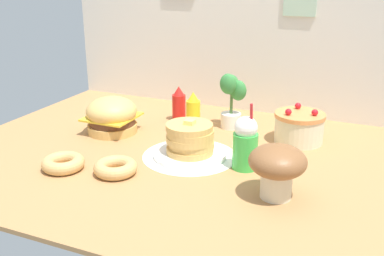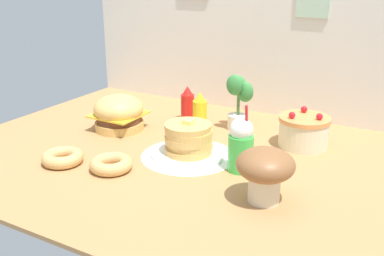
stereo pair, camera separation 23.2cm
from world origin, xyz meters
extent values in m
cube|color=#B27F4C|center=(0.00, 0.00, -0.01)|extent=(2.32, 1.74, 0.02)
cube|color=silver|center=(0.00, 0.87, 0.52)|extent=(2.32, 0.03, 1.04)
cylinder|color=white|center=(0.05, 0.00, 0.00)|extent=(0.47, 0.47, 0.00)
cylinder|color=#DBA859|center=(-0.49, 0.14, 0.02)|extent=(0.28, 0.28, 0.05)
cylinder|color=#59331E|center=(-0.49, 0.14, 0.07)|extent=(0.26, 0.26, 0.04)
cube|color=yellow|center=(-0.49, 0.14, 0.09)|extent=(0.26, 0.26, 0.01)
ellipsoid|color=#E5B260|center=(-0.49, 0.14, 0.12)|extent=(0.28, 0.28, 0.16)
cylinder|color=white|center=(0.05, 0.00, 0.01)|extent=(0.36, 0.36, 0.02)
cylinder|color=#E0AD5B|center=(0.05, 0.00, 0.04)|extent=(0.23, 0.23, 0.03)
cylinder|color=#E0AD5B|center=(0.06, 0.01, 0.06)|extent=(0.23, 0.23, 0.03)
cylinder|color=#E0AD5B|center=(0.05, 0.00, 0.09)|extent=(0.23, 0.23, 0.03)
cylinder|color=#E0AD5B|center=(0.06, 0.00, 0.12)|extent=(0.23, 0.23, 0.03)
cylinder|color=#E0AD5B|center=(0.05, 0.00, 0.15)|extent=(0.23, 0.23, 0.03)
cube|color=#F7E072|center=(0.05, 0.00, 0.18)|extent=(0.05, 0.05, 0.02)
cylinder|color=beige|center=(0.50, 0.42, 0.07)|extent=(0.26, 0.26, 0.14)
cylinder|color=#EA8C4C|center=(0.50, 0.42, 0.15)|extent=(0.27, 0.27, 0.02)
sphere|color=red|center=(0.58, 0.41, 0.18)|extent=(0.03, 0.03, 0.03)
sphere|color=red|center=(0.48, 0.49, 0.18)|extent=(0.03, 0.03, 0.03)
sphere|color=red|center=(0.45, 0.36, 0.18)|extent=(0.03, 0.03, 0.03)
cylinder|color=red|center=(-0.23, 0.48, 0.08)|extent=(0.08, 0.08, 0.16)
cone|color=red|center=(-0.23, 0.48, 0.19)|extent=(0.07, 0.07, 0.05)
cylinder|color=yellow|center=(-0.10, 0.40, 0.08)|extent=(0.08, 0.08, 0.16)
cone|color=yellow|center=(-0.10, 0.40, 0.19)|extent=(0.07, 0.07, 0.05)
cylinder|color=green|center=(0.34, -0.02, 0.09)|extent=(0.12, 0.12, 0.17)
sphere|color=white|center=(0.34, -0.02, 0.20)|extent=(0.11, 0.11, 0.11)
cylinder|color=red|center=(0.37, -0.02, 0.24)|extent=(0.01, 0.04, 0.17)
torus|color=tan|center=(-0.42, -0.37, 0.03)|extent=(0.20, 0.20, 0.06)
torus|color=#8CCC8C|center=(-0.42, -0.37, 0.03)|extent=(0.19, 0.19, 0.05)
torus|color=tan|center=(-0.17, -0.32, 0.03)|extent=(0.20, 0.20, 0.06)
torus|color=#F2E5C6|center=(-0.17, -0.32, 0.03)|extent=(0.19, 0.19, 0.05)
cylinder|color=white|center=(0.10, 0.49, 0.04)|extent=(0.12, 0.12, 0.09)
cylinder|color=#4C7238|center=(0.10, 0.49, 0.16)|extent=(0.02, 0.02, 0.15)
ellipsoid|color=#38843D|center=(0.13, 0.50, 0.22)|extent=(0.10, 0.06, 0.12)
ellipsoid|color=#38843D|center=(0.08, 0.52, 0.25)|extent=(0.10, 0.06, 0.12)
ellipsoid|color=#38843D|center=(0.09, 0.45, 0.27)|extent=(0.10, 0.06, 0.12)
cylinder|color=beige|center=(0.55, -0.24, 0.05)|extent=(0.13, 0.13, 0.11)
ellipsoid|color=brown|center=(0.55, -0.24, 0.16)|extent=(0.24, 0.24, 0.13)
camera|label=1|loc=(0.92, -1.93, 0.91)|focal=43.33mm
camera|label=2|loc=(1.12, -1.83, 0.91)|focal=43.33mm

